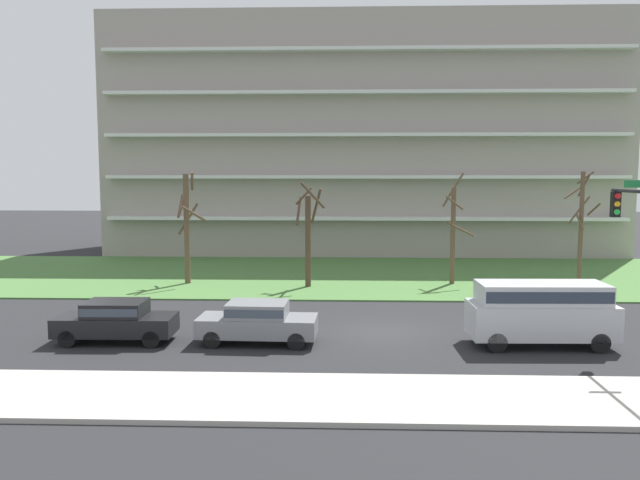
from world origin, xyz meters
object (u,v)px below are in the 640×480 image
(tree_right, at_px, (581,224))
(sedan_black_center_right, at_px, (116,319))
(van_silver_center_left, at_px, (541,309))
(tree_far_left, at_px, (187,225))
(sedan_gray_near_left, at_px, (258,321))
(tree_center, at_px, (453,232))
(tree_left, at_px, (308,233))

(tree_right, distance_m, sedan_black_center_right, 25.19)
(van_silver_center_left, distance_m, sedan_black_center_right, 15.82)
(tree_far_left, xyz_separation_m, van_silver_center_left, (16.11, -12.62, -1.99))
(sedan_black_center_right, bearing_deg, sedan_gray_near_left, -1.17)
(tree_center, bearing_deg, sedan_black_center_right, -138.67)
(tree_center, relative_size, sedan_black_center_right, 1.43)
(tree_center, height_order, van_silver_center_left, tree_center)
(sedan_gray_near_left, height_order, sedan_black_center_right, same)
(tree_left, height_order, tree_center, tree_center)
(tree_far_left, xyz_separation_m, tree_center, (15.04, 0.35, -0.35))
(tree_center, bearing_deg, tree_left, -171.67)
(tree_right, bearing_deg, tree_far_left, 179.84)
(tree_far_left, distance_m, sedan_black_center_right, 12.87)
(sedan_gray_near_left, distance_m, van_silver_center_left, 10.47)
(tree_far_left, relative_size, van_silver_center_left, 1.22)
(tree_far_left, bearing_deg, tree_center, 1.33)
(tree_right, bearing_deg, van_silver_center_left, -115.04)
(tree_far_left, height_order, sedan_black_center_right, tree_far_left)
(tree_far_left, bearing_deg, tree_right, -0.16)
(sedan_gray_near_left, bearing_deg, van_silver_center_left, 2.16)
(tree_center, bearing_deg, van_silver_center_left, -85.26)
(tree_left, bearing_deg, sedan_gray_near_left, -96.09)
(tree_center, relative_size, tree_right, 0.99)
(tree_center, relative_size, van_silver_center_left, 1.21)
(tree_center, height_order, tree_right, tree_right)
(tree_left, xyz_separation_m, tree_right, (15.07, 0.78, 0.52))
(tree_far_left, height_order, van_silver_center_left, tree_far_left)
(sedan_gray_near_left, bearing_deg, tree_center, 56.27)
(tree_center, xyz_separation_m, van_silver_center_left, (1.07, -12.96, -1.64))
(van_silver_center_left, xyz_separation_m, sedan_black_center_right, (-15.82, -0.00, -0.52))
(tree_left, height_order, sedan_black_center_right, tree_left)
(tree_far_left, relative_size, tree_center, 1.01)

